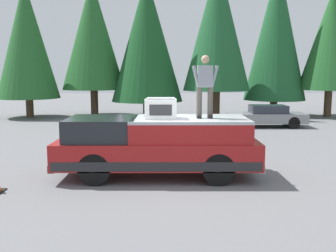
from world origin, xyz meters
TOP-DOWN VIEW (x-y plane):
  - ground_plane at (0.00, 0.00)m, footprint 90.00×90.00m
  - pickup_truck at (0.33, 0.44)m, footprint 2.01×5.54m
  - compressor_unit at (0.14, 0.34)m, footprint 0.65×0.84m
  - person_on_truck_bed at (0.25, -0.85)m, footprint 0.29×0.72m
  - parked_car_grey at (10.33, -5.15)m, footprint 1.64×4.10m
  - conifer_far_left at (15.22, -10.45)m, footprint 4.01×4.01m
  - conifer_left at (16.10, -7.11)m, footprint 4.12×4.12m
  - conifer_center_left at (14.82, -2.99)m, footprint 4.28×4.28m
  - conifer_center_right at (15.34, 1.50)m, footprint 4.66×4.66m
  - conifer_right at (15.94, 5.12)m, footprint 4.16×4.16m
  - conifer_far_right at (14.79, 9.12)m, footprint 3.94×3.94m

SIDE VIEW (x-z plane):
  - ground_plane at x=0.00m, z-range 0.00..0.00m
  - parked_car_grey at x=10.33m, z-range 0.00..1.16m
  - pickup_truck at x=0.33m, z-range 0.05..1.70m
  - compressor_unit at x=0.14m, z-range 1.65..2.21m
  - person_on_truck_bed at x=0.25m, z-range 1.71..3.40m
  - conifer_far_right at x=14.79m, z-range 0.61..9.28m
  - conifer_center_right at x=15.34m, z-range 0.50..9.60m
  - conifer_far_left at x=15.22m, z-range 0.87..9.25m
  - conifer_right at x=15.94m, z-range 0.87..9.93m
  - conifer_left at x=16.10m, z-range 0.52..10.64m
  - conifer_center_left at x=14.82m, z-range 0.86..10.78m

